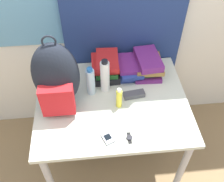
% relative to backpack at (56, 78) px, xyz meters
% --- Properties ---
extents(desk, '(1.07, 0.85, 0.73)m').
position_rel_backpack_xyz_m(desk, '(0.36, -0.02, -0.33)').
color(desk, beige).
rests_on(desk, ground_plane).
extents(backpack, '(0.30, 0.27, 0.55)m').
position_rel_backpack_xyz_m(backpack, '(0.00, 0.00, 0.00)').
color(backpack, '#1E232D').
rests_on(backpack, desk).
extents(book_stack_left, '(0.20, 0.27, 0.17)m').
position_rel_backpack_xyz_m(book_stack_left, '(0.33, 0.25, -0.16)').
color(book_stack_left, black).
rests_on(book_stack_left, desk).
extents(book_stack_center, '(0.22, 0.28, 0.11)m').
position_rel_backpack_xyz_m(book_stack_center, '(0.52, 0.25, -0.18)').
color(book_stack_center, navy).
rests_on(book_stack_center, desk).
extents(book_stack_right, '(0.22, 0.28, 0.16)m').
position_rel_backpack_xyz_m(book_stack_right, '(0.66, 0.25, -0.16)').
color(book_stack_right, '#6B2370').
rests_on(book_stack_right, desk).
extents(water_bottle, '(0.06, 0.06, 0.23)m').
position_rel_backpack_xyz_m(water_bottle, '(0.21, 0.07, -0.13)').
color(water_bottle, silver).
rests_on(water_bottle, desk).
extents(sports_bottle, '(0.07, 0.07, 0.27)m').
position_rel_backpack_xyz_m(sports_bottle, '(0.32, 0.10, -0.11)').
color(sports_bottle, white).
rests_on(sports_bottle, desk).
extents(sunscreen_bottle, '(0.04, 0.04, 0.17)m').
position_rel_backpack_xyz_m(sunscreen_bottle, '(0.40, -0.07, -0.16)').
color(sunscreen_bottle, yellow).
rests_on(sunscreen_bottle, desk).
extents(cell_phone, '(0.09, 0.11, 0.02)m').
position_rel_backpack_xyz_m(cell_phone, '(0.30, -0.33, -0.23)').
color(cell_phone, '#B7BCC6').
rests_on(cell_phone, desk).
extents(sunglasses_case, '(0.16, 0.07, 0.04)m').
position_rel_backpack_xyz_m(sunglasses_case, '(0.52, 0.00, -0.22)').
color(sunglasses_case, '#47474C').
rests_on(sunglasses_case, desk).
extents(wristwatch, '(0.04, 0.08, 0.01)m').
position_rel_backpack_xyz_m(wristwatch, '(0.43, -0.34, -0.23)').
color(wristwatch, black).
rests_on(wristwatch, desk).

